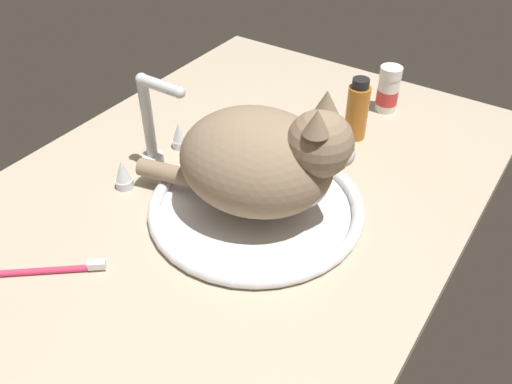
{
  "coord_description": "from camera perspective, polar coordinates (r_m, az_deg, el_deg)",
  "views": [
    {
      "loc": [
        -62.53,
        -45.41,
        62.9
      ],
      "look_at": [
        -4.87,
        -6.85,
        7.0
      ],
      "focal_mm": 37.58,
      "sensor_mm": 36.0,
      "label": 1
    }
  ],
  "objects": [
    {
      "name": "countertop",
      "position": [
        0.99,
        -1.73,
        0.38
      ],
      "size": [
        108.57,
        78.4,
        3.0
      ],
      "primitive_type": "cube",
      "color": "#B7A88E",
      "rests_on": "ground"
    },
    {
      "name": "sink_basin",
      "position": [
        0.91,
        0.0,
        -1.51
      ],
      "size": [
        36.62,
        36.62,
        2.11
      ],
      "color": "white",
      "rests_on": "countertop"
    },
    {
      "name": "cat",
      "position": [
        0.84,
        1.02,
        3.42
      ],
      "size": [
        25.77,
        37.28,
        21.28
      ],
      "color": "#8C755B",
      "rests_on": "sink_basin"
    },
    {
      "name": "amber_bottle",
      "position": [
        1.09,
        10.72,
        8.54
      ],
      "size": [
        4.43,
        4.43,
        12.87
      ],
      "color": "#B2661E",
      "rests_on": "countertop"
    },
    {
      "name": "faucet",
      "position": [
        0.99,
        -10.91,
        6.12
      ],
      "size": [
        18.7,
        11.32,
        19.16
      ],
      "color": "silver",
      "rests_on": "countertop"
    },
    {
      "name": "pill_bottle",
      "position": [
        1.2,
        13.87,
        10.44
      ],
      "size": [
        4.71,
        4.71,
        10.14
      ],
      "color": "white",
      "rests_on": "countertop"
    },
    {
      "name": "toothbrush",
      "position": [
        0.86,
        -20.78,
        -7.72
      ],
      "size": [
        11.19,
        13.53,
        1.7
      ],
      "color": "#D83359",
      "rests_on": "countertop"
    }
  ]
}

